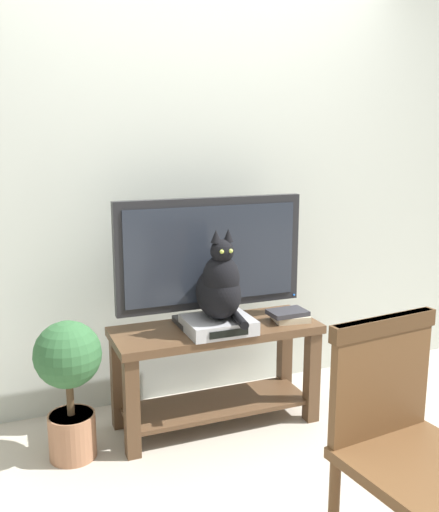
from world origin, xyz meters
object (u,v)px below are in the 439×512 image
object	(u,v)px
tv_stand	(216,359)
wooden_chair	(404,435)
book_stack	(289,315)
media_box	(218,325)
potted_plant	(69,377)
cat	(220,286)
tv	(211,258)

from	to	relation	value
tv_stand	wooden_chair	xyz separation A→B (m)	(0.19, -1.27, 0.18)
book_stack	wooden_chair	bearing A→B (deg)	-99.97
tv_stand	media_box	bearing A→B (deg)	-102.52
book_stack	potted_plant	bearing A→B (deg)	179.55
tv_stand	potted_plant	size ratio (longest dim) A/B	1.59
media_box	wooden_chair	xyz separation A→B (m)	(0.21, -1.20, -0.04)
potted_plant	cat	bearing A→B (deg)	-3.06
wooden_chair	potted_plant	size ratio (longest dim) A/B	1.35
cat	wooden_chair	size ratio (longest dim) A/B	0.50
potted_plant	media_box	bearing A→B (deg)	-1.88
tv	book_stack	distance (m)	0.54
tv	cat	world-z (taller)	tv
cat	potted_plant	world-z (taller)	cat
tv	potted_plant	distance (m)	0.93
media_box	cat	distance (m)	0.21
tv_stand	media_box	distance (m)	0.23
tv	book_stack	world-z (taller)	tv
media_box	potted_plant	world-z (taller)	potted_plant
wooden_chair	media_box	bearing A→B (deg)	99.95
media_box	potted_plant	bearing A→B (deg)	178.12
tv_stand	book_stack	size ratio (longest dim) A/B	4.95
tv_stand	tv	distance (m)	0.55
media_box	cat	world-z (taller)	cat
tv	media_box	distance (m)	0.36
cat	media_box	bearing A→B (deg)	93.83
book_stack	potted_plant	world-z (taller)	potted_plant
tv	cat	xyz separation A→B (m)	(-0.02, -0.17, -0.11)
book_stack	tv_stand	bearing A→B (deg)	171.40
tv_stand	cat	size ratio (longest dim) A/B	2.34
cat	potted_plant	xyz separation A→B (m)	(-0.76, 0.04, -0.39)
cat	tv_stand	bearing A→B (deg)	80.20
media_box	potted_plant	distance (m)	0.78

